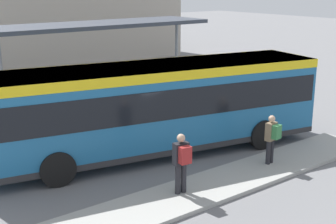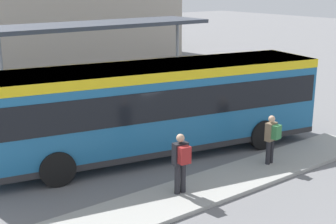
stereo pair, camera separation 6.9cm
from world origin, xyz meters
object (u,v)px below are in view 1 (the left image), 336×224
(pedestrian_waiting, at_px, (182,160))
(bicycle_blue, at_px, (264,85))
(city_bus, at_px, (154,103))
(bicycle_orange, at_px, (237,81))
(pedestrian_companion, at_px, (272,136))
(bicycle_white, at_px, (275,88))
(bicycle_yellow, at_px, (248,83))

(pedestrian_waiting, distance_m, bicycle_blue, 13.94)
(city_bus, relative_size, pedestrian_waiting, 7.05)
(city_bus, bearing_deg, bicycle_orange, 42.00)
(bicycle_orange, bearing_deg, city_bus, 112.30)
(pedestrian_companion, height_order, bicycle_orange, pedestrian_companion)
(city_bus, relative_size, bicycle_orange, 7.80)
(bicycle_blue, bearing_deg, pedestrian_companion, -57.33)
(bicycle_white, bearing_deg, bicycle_yellow, 5.60)
(bicycle_blue, bearing_deg, bicycle_yellow, -169.47)
(bicycle_blue, distance_m, bicycle_yellow, 0.94)
(bicycle_white, relative_size, bicycle_blue, 1.01)
(pedestrian_companion, distance_m, bicycle_yellow, 11.42)
(city_bus, xyz_separation_m, bicycle_blue, (10.34, 4.15, -1.45))
(bicycle_orange, bearing_deg, pedestrian_waiting, 120.43)
(bicycle_white, xyz_separation_m, bicycle_orange, (-0.23, 2.63, -0.02))
(bicycle_blue, xyz_separation_m, bicycle_orange, (-0.36, 1.75, -0.02))
(pedestrian_waiting, height_order, bicycle_white, pedestrian_waiting)
(bicycle_blue, relative_size, bicycle_yellow, 1.06)
(pedestrian_companion, xyz_separation_m, bicycle_orange, (7.76, 9.18, -0.70))
(city_bus, height_order, pedestrian_companion, city_bus)
(bicycle_blue, xyz_separation_m, bicycle_yellow, (-0.32, 0.88, -0.02))
(bicycle_yellow, bearing_deg, city_bus, 120.05)
(pedestrian_companion, bearing_deg, bicycle_yellow, -50.62)
(city_bus, height_order, bicycle_white, city_bus)
(pedestrian_waiting, height_order, pedestrian_companion, pedestrian_waiting)
(bicycle_white, bearing_deg, bicycle_orange, 4.41)
(city_bus, height_order, bicycle_orange, city_bus)
(bicycle_yellow, height_order, bicycle_orange, bicycle_orange)
(pedestrian_waiting, relative_size, bicycle_yellow, 1.10)
(pedestrian_waiting, distance_m, bicycle_yellow, 14.16)
(city_bus, bearing_deg, bicycle_yellow, 38.04)
(pedestrian_waiting, relative_size, bicycle_blue, 1.04)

